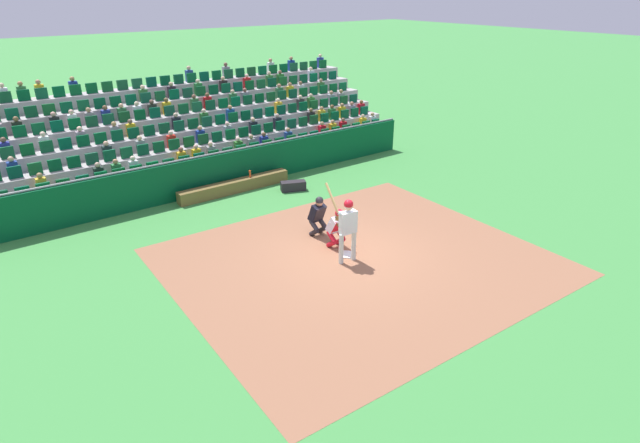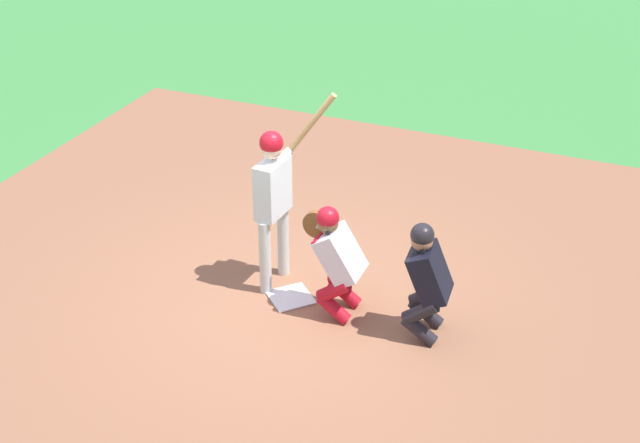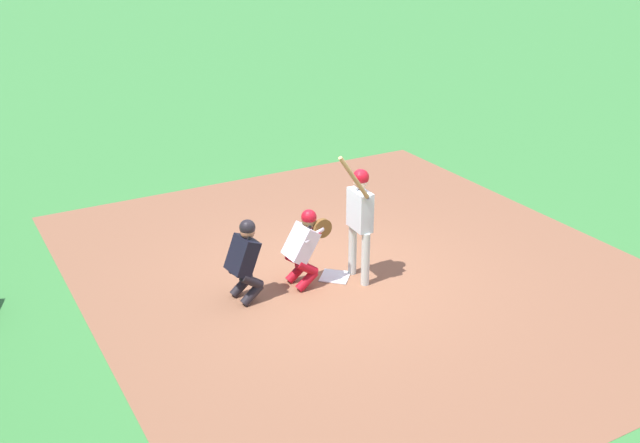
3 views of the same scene
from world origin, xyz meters
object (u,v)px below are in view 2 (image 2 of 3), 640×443
(batter_at_plate, at_px, (274,191))
(catcher_crouching, at_px, (336,254))
(home_plate_marker, at_px, (291,297))
(home_plate_umpire, at_px, (426,276))

(batter_at_plate, distance_m, catcher_crouching, 0.97)
(home_plate_marker, height_order, batter_at_plate, batter_at_plate)
(batter_at_plate, relative_size, home_plate_umpire, 1.72)
(batter_at_plate, bearing_deg, home_plate_umpire, -101.19)
(home_plate_marker, relative_size, catcher_crouching, 0.35)
(catcher_crouching, relative_size, home_plate_umpire, 0.97)
(home_plate_marker, xyz_separation_m, batter_at_plate, (0.25, 0.28, 1.13))
(home_plate_marker, relative_size, batter_at_plate, 0.20)
(home_plate_marker, height_order, catcher_crouching, catcher_crouching)
(batter_at_plate, bearing_deg, catcher_crouching, -109.94)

